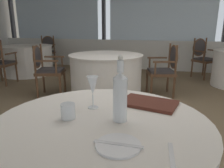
{
  "coord_description": "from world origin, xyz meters",
  "views": [
    {
      "loc": [
        0.5,
        -2.39,
        1.24
      ],
      "look_at": [
        0.16,
        -1.28,
        0.92
      ],
      "focal_mm": 34.01,
      "sensor_mm": 36.0,
      "label": 1
    }
  ],
  "objects_px": {
    "menu_book": "(149,103)",
    "dining_chair_0_0": "(47,49)",
    "dining_chair_3_0": "(203,55)",
    "water_bottle": "(120,95)",
    "dining_chair_2_1": "(166,66)",
    "dining_chair_2_0": "(46,66)",
    "wine_glass": "(93,86)",
    "water_tumbler": "(68,111)",
    "side_plate": "(118,145)"
  },
  "relations": [
    {
      "from": "dining_chair_0_0",
      "to": "menu_book",
      "type": "bearing_deg",
      "value": 33.43
    },
    {
      "from": "water_bottle",
      "to": "menu_book",
      "type": "distance_m",
      "value": 0.33
    },
    {
      "from": "menu_book",
      "to": "water_bottle",
      "type": "bearing_deg",
      "value": -101.09
    },
    {
      "from": "dining_chair_0_0",
      "to": "dining_chair_2_1",
      "type": "xyz_separation_m",
      "value": [
        3.72,
        -1.88,
        -0.02
      ]
    },
    {
      "from": "dining_chair_0_0",
      "to": "dining_chair_3_0",
      "type": "height_order",
      "value": "dining_chair_3_0"
    },
    {
      "from": "menu_book",
      "to": "dining_chair_2_0",
      "type": "bearing_deg",
      "value": 147.85
    },
    {
      "from": "side_plate",
      "to": "dining_chair_3_0",
      "type": "height_order",
      "value": "dining_chair_3_0"
    },
    {
      "from": "wine_glass",
      "to": "menu_book",
      "type": "height_order",
      "value": "wine_glass"
    },
    {
      "from": "dining_chair_3_0",
      "to": "dining_chair_0_0",
      "type": "bearing_deg",
      "value": -134.14
    },
    {
      "from": "side_plate",
      "to": "dining_chair_3_0",
      "type": "xyz_separation_m",
      "value": [
        0.83,
        4.91,
        -0.21
      ]
    },
    {
      "from": "water_tumbler",
      "to": "dining_chair_2_1",
      "type": "height_order",
      "value": "dining_chair_2_1"
    },
    {
      "from": "wine_glass",
      "to": "dining_chair_2_0",
      "type": "height_order",
      "value": "wine_glass"
    },
    {
      "from": "water_tumbler",
      "to": "menu_book",
      "type": "height_order",
      "value": "water_tumbler"
    },
    {
      "from": "side_plate",
      "to": "dining_chair_0_0",
      "type": "relative_size",
      "value": 0.2
    },
    {
      "from": "water_tumbler",
      "to": "dining_chair_0_0",
      "type": "height_order",
      "value": "dining_chair_0_0"
    },
    {
      "from": "menu_book",
      "to": "dining_chair_3_0",
      "type": "bearing_deg",
      "value": 91.09
    },
    {
      "from": "wine_glass",
      "to": "dining_chair_2_1",
      "type": "xyz_separation_m",
      "value": [
        0.3,
        2.78,
        -0.35
      ]
    },
    {
      "from": "dining_chair_3_0",
      "to": "dining_chair_2_1",
      "type": "bearing_deg",
      "value": -66.78
    },
    {
      "from": "dining_chair_2_0",
      "to": "water_bottle",
      "type": "bearing_deg",
      "value": -66.89
    },
    {
      "from": "water_tumbler",
      "to": "dining_chair_2_0",
      "type": "height_order",
      "value": "dining_chair_2_0"
    },
    {
      "from": "dining_chair_0_0",
      "to": "dining_chair_2_0",
      "type": "relative_size",
      "value": 1.03
    },
    {
      "from": "dining_chair_0_0",
      "to": "dining_chair_2_0",
      "type": "bearing_deg",
      "value": 26.82
    },
    {
      "from": "wine_glass",
      "to": "dining_chair_0_0",
      "type": "relative_size",
      "value": 0.2
    },
    {
      "from": "side_plate",
      "to": "water_bottle",
      "type": "distance_m",
      "value": 0.29
    },
    {
      "from": "menu_book",
      "to": "dining_chair_0_0",
      "type": "height_order",
      "value": "dining_chair_0_0"
    },
    {
      "from": "water_bottle",
      "to": "wine_glass",
      "type": "bearing_deg",
      "value": 147.94
    },
    {
      "from": "dining_chair_3_0",
      "to": "side_plate",
      "type": "bearing_deg",
      "value": -52.24
    },
    {
      "from": "dining_chair_3_0",
      "to": "water_bottle",
      "type": "bearing_deg",
      "value": -53.42
    },
    {
      "from": "wine_glass",
      "to": "water_tumbler",
      "type": "bearing_deg",
      "value": -111.15
    },
    {
      "from": "water_bottle",
      "to": "water_tumbler",
      "type": "bearing_deg",
      "value": -168.49
    },
    {
      "from": "water_bottle",
      "to": "dining_chair_0_0",
      "type": "relative_size",
      "value": 0.36
    },
    {
      "from": "menu_book",
      "to": "dining_chair_2_1",
      "type": "height_order",
      "value": "dining_chair_2_1"
    },
    {
      "from": "dining_chair_2_0",
      "to": "dining_chair_3_0",
      "type": "relative_size",
      "value": 0.97
    },
    {
      "from": "water_tumbler",
      "to": "dining_chair_0_0",
      "type": "distance_m",
      "value": 5.89
    },
    {
      "from": "water_bottle",
      "to": "dining_chair_2_1",
      "type": "height_order",
      "value": "water_bottle"
    },
    {
      "from": "side_plate",
      "to": "water_tumbler",
      "type": "xyz_separation_m",
      "value": [
        -0.33,
        0.19,
        0.04
      ]
    },
    {
      "from": "water_bottle",
      "to": "dining_chair_0_0",
      "type": "distance_m",
      "value": 6.01
    },
    {
      "from": "side_plate",
      "to": "water_tumbler",
      "type": "relative_size",
      "value": 2.3
    },
    {
      "from": "dining_chair_2_0",
      "to": "dining_chair_2_1",
      "type": "xyz_separation_m",
      "value": [
        2.06,
        0.67,
        -0.01
      ]
    },
    {
      "from": "dining_chair_3_0",
      "to": "dining_chair_2_0",
      "type": "bearing_deg",
      "value": -92.06
    },
    {
      "from": "wine_glass",
      "to": "water_tumbler",
      "type": "xyz_separation_m",
      "value": [
        -0.07,
        -0.18,
        -0.09
      ]
    },
    {
      "from": "side_plate",
      "to": "wine_glass",
      "type": "bearing_deg",
      "value": 124.86
    },
    {
      "from": "dining_chair_2_1",
      "to": "water_bottle",
      "type": "bearing_deg",
      "value": 69.9
    },
    {
      "from": "dining_chair_2_1",
      "to": "dining_chair_3_0",
      "type": "xyz_separation_m",
      "value": [
        0.79,
        1.76,
        0.02
      ]
    },
    {
      "from": "water_tumbler",
      "to": "dining_chair_3_0",
      "type": "distance_m",
      "value": 4.87
    },
    {
      "from": "menu_book",
      "to": "side_plate",
      "type": "bearing_deg",
      "value": -85.11
    },
    {
      "from": "wine_glass",
      "to": "dining_chair_2_1",
      "type": "distance_m",
      "value": 2.82
    },
    {
      "from": "menu_book",
      "to": "dining_chair_3_0",
      "type": "relative_size",
      "value": 0.35
    },
    {
      "from": "dining_chair_0_0",
      "to": "dining_chair_2_0",
      "type": "distance_m",
      "value": 3.05
    },
    {
      "from": "dining_chair_0_0",
      "to": "dining_chair_3_0",
      "type": "xyz_separation_m",
      "value": [
        4.51,
        -0.12,
        -0.01
      ]
    }
  ]
}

